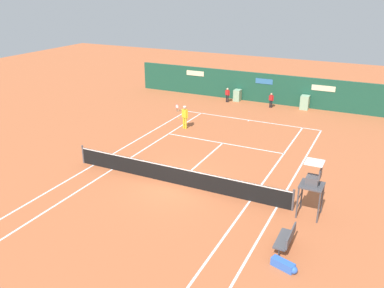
% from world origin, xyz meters
% --- Properties ---
extents(ground_plane, '(80.00, 80.00, 0.01)m').
position_xyz_m(ground_plane, '(-0.00, 0.58, 0.00)').
color(ground_plane, '#BC6038').
extents(tennis_net, '(12.10, 0.10, 1.07)m').
position_xyz_m(tennis_net, '(0.00, 0.00, 0.51)').
color(tennis_net, '#4C4C51').
rests_on(tennis_net, ground_plane).
extents(sponsor_back_wall, '(25.00, 1.02, 2.51)m').
position_xyz_m(sponsor_back_wall, '(0.04, 16.97, 1.22)').
color(sponsor_back_wall, '#194C38').
rests_on(sponsor_back_wall, ground_plane).
extents(umpire_chair, '(1.00, 1.00, 2.60)m').
position_xyz_m(umpire_chair, '(6.75, -0.08, 1.65)').
color(umpire_chair, '#47474C').
rests_on(umpire_chair, ground_plane).
extents(player_bench, '(0.54, 1.42, 0.88)m').
position_xyz_m(player_bench, '(6.44, -2.99, 0.51)').
color(player_bench, '#38383D').
rests_on(player_bench, ground_plane).
extents(equipment_bag, '(1.03, 0.55, 0.32)m').
position_xyz_m(equipment_bag, '(6.72, -4.19, 0.16)').
color(equipment_bag, blue).
rests_on(equipment_bag, ground_plane).
extents(player_on_baseline, '(0.76, 0.68, 1.87)m').
position_xyz_m(player_on_baseline, '(-3.53, 7.87, 0.99)').
color(player_on_baseline, yellow).
rests_on(player_on_baseline, ground_plane).
extents(ball_kid_centre_post, '(0.41, 0.20, 1.24)m').
position_xyz_m(ball_kid_centre_post, '(0.53, 15.66, 0.71)').
color(ball_kid_centre_post, black).
rests_on(ball_kid_centre_post, ground_plane).
extents(ball_kid_left_post, '(0.42, 0.17, 1.25)m').
position_xyz_m(ball_kid_left_post, '(-3.34, 15.66, 0.72)').
color(ball_kid_left_post, black).
rests_on(ball_kid_left_post, ground_plane).
extents(tennis_ball_mid_court, '(0.07, 0.07, 0.07)m').
position_xyz_m(tennis_ball_mid_court, '(-4.90, 9.62, 0.03)').
color(tennis_ball_mid_court, '#CCE033').
rests_on(tennis_ball_mid_court, ground_plane).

